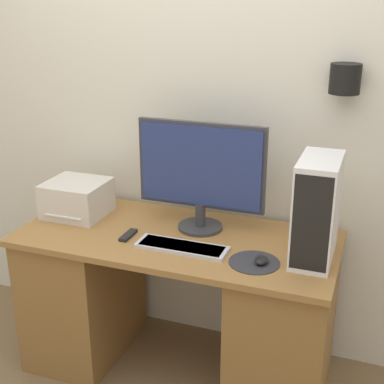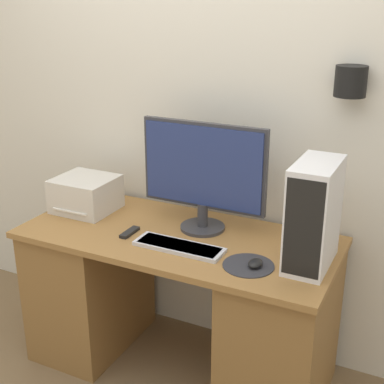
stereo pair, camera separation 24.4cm
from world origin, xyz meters
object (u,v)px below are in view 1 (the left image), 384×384
object	(u,v)px
computer_tower	(317,210)
mouse	(261,260)
keyboard	(182,247)
printer	(77,198)
monitor	(201,171)
remote_control	(128,235)

from	to	relation	value
computer_tower	mouse	bearing A→B (deg)	-146.43
keyboard	mouse	xyz separation A→B (m)	(0.37, -0.02, 0.01)
keyboard	printer	bearing A→B (deg)	163.49
monitor	remote_control	world-z (taller)	monitor
monitor	mouse	xyz separation A→B (m)	(0.37, -0.26, -0.28)
remote_control	monitor	bearing A→B (deg)	36.39
mouse	computer_tower	world-z (taller)	computer_tower
monitor	keyboard	size ratio (longest dim) A/B	1.50
mouse	remote_control	world-z (taller)	mouse
monitor	keyboard	bearing A→B (deg)	-90.63
mouse	printer	size ratio (longest dim) A/B	0.27
monitor	printer	world-z (taller)	monitor
monitor	keyboard	distance (m)	0.38
mouse	keyboard	bearing A→B (deg)	177.58
monitor	computer_tower	world-z (taller)	monitor
mouse	monitor	bearing A→B (deg)	144.36
mouse	printer	xyz separation A→B (m)	(-1.03, 0.21, 0.07)
computer_tower	keyboard	bearing A→B (deg)	-168.50
monitor	mouse	world-z (taller)	monitor
computer_tower	printer	xyz separation A→B (m)	(-1.22, 0.08, -0.14)
computer_tower	remote_control	distance (m)	0.88
remote_control	mouse	bearing A→B (deg)	-4.41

